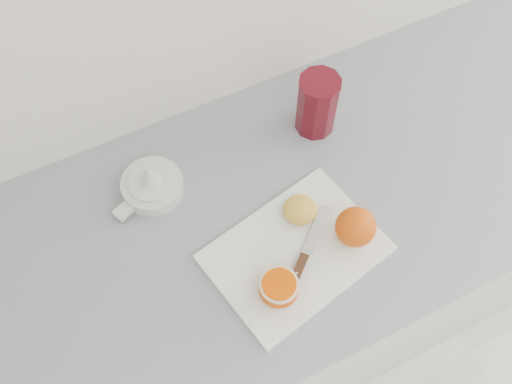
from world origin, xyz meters
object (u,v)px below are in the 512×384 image
counter (276,280)px  cutting_board (295,253)px  half_orange (279,288)px  red_tumbler (317,106)px  citrus_juicer (152,185)px

counter → cutting_board: cutting_board is taller
half_orange → red_tumbler: bearing=51.0°
cutting_board → red_tumbler: red_tumbler is taller
counter → cutting_board: 0.46m
counter → half_orange: (-0.10, -0.17, 0.48)m
red_tumbler → counter: bearing=-137.0°
red_tumbler → cutting_board: bearing=-126.0°
citrus_juicer → red_tumbler: bearing=-0.4°
half_orange → citrus_juicer: size_ratio=0.47×
counter → cutting_board: (-0.03, -0.11, 0.45)m
counter → red_tumbler: (0.15, 0.14, 0.51)m
counter → red_tumbler: bearing=43.0°
counter → half_orange: size_ratio=34.81×
citrus_juicer → red_tumbler: red_tumbler is taller
cutting_board → half_orange: size_ratio=4.33×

